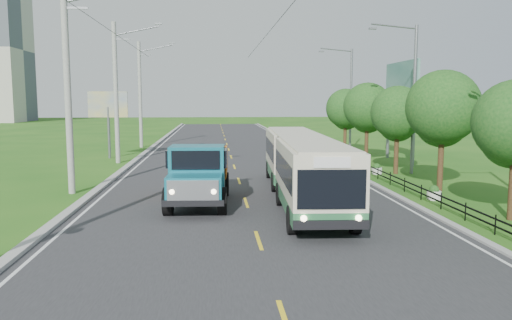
{
  "coord_description": "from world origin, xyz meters",
  "views": [
    {
      "loc": [
        -1.44,
        -15.61,
        4.51
      ],
      "look_at": [
        0.45,
        6.08,
        1.9
      ],
      "focal_mm": 35.0,
      "sensor_mm": 36.0,
      "label": 1
    }
  ],
  "objects": [
    {
      "name": "billboard_left",
      "position": [
        -9.5,
        24.0,
        3.87
      ],
      "size": [
        3.0,
        0.2,
        5.2
      ],
      "color": "slate",
      "rests_on": "ground"
    },
    {
      "name": "ground",
      "position": [
        0.0,
        0.0,
        0.0
      ],
      "size": [
        240.0,
        240.0,
        0.0
      ],
      "primitive_type": "plane",
      "color": "#205714",
      "rests_on": "ground"
    },
    {
      "name": "tree_third",
      "position": [
        9.86,
        8.14,
        3.99
      ],
      "size": [
        3.6,
        3.62,
        6.0
      ],
      "color": "#382314",
      "rests_on": "ground"
    },
    {
      "name": "planter_near",
      "position": [
        8.6,
        6.0,
        0.29
      ],
      "size": [
        0.64,
        0.64,
        0.67
      ],
      "color": "silver",
      "rests_on": "ground"
    },
    {
      "name": "edge_line_right",
      "position": [
        6.65,
        20.0,
        0.02
      ],
      "size": [
        0.12,
        120.0,
        0.0
      ],
      "primitive_type": "cube",
      "color": "silver",
      "rests_on": "road"
    },
    {
      "name": "tree_back",
      "position": [
        9.86,
        26.14,
        3.65
      ],
      "size": [
        3.3,
        3.36,
        5.5
      ],
      "color": "#382314",
      "rests_on": "ground"
    },
    {
      "name": "centre_dash",
      "position": [
        0.0,
        0.0,
        0.02
      ],
      "size": [
        0.12,
        2.2,
        0.0
      ],
      "primitive_type": "cube",
      "color": "yellow",
      "rests_on": "road"
    },
    {
      "name": "railing_right",
      "position": [
        8.0,
        14.0,
        0.3
      ],
      "size": [
        0.04,
        40.0,
        0.6
      ],
      "primitive_type": "cube",
      "color": "black",
      "rests_on": "ground"
    },
    {
      "name": "curb_left",
      "position": [
        -7.2,
        20.0,
        0.07
      ],
      "size": [
        0.4,
        120.0,
        0.15
      ],
      "primitive_type": "cube",
      "color": "#9E9E99",
      "rests_on": "ground"
    },
    {
      "name": "pole_near",
      "position": [
        -8.26,
        9.0,
        5.09
      ],
      "size": [
        3.51,
        0.32,
        10.0
      ],
      "color": "gray",
      "rests_on": "ground"
    },
    {
      "name": "planter_far",
      "position": [
        8.6,
        22.0,
        0.29
      ],
      "size": [
        0.64,
        0.64,
        0.67
      ],
      "color": "silver",
      "rests_on": "ground"
    },
    {
      "name": "pole_mid",
      "position": [
        -8.26,
        21.0,
        5.09
      ],
      "size": [
        3.51,
        0.32,
        10.0
      ],
      "color": "gray",
      "rests_on": "ground"
    },
    {
      "name": "bus",
      "position": [
        2.57,
        6.65,
        1.72
      ],
      "size": [
        3.13,
        14.9,
        2.86
      ],
      "rotation": [
        0.0,
        0.0,
        -0.05
      ],
      "color": "#27633A",
      "rests_on": "ground"
    },
    {
      "name": "pole_far",
      "position": [
        -8.26,
        33.0,
        5.09
      ],
      "size": [
        3.51,
        0.32,
        10.0
      ],
      "color": "gray",
      "rests_on": "ground"
    },
    {
      "name": "streetlight_far",
      "position": [
        10.64,
        28.0,
        4.9
      ],
      "size": [
        3.02,
        0.2,
        9.07
      ],
      "color": "slate",
      "rests_on": "ground"
    },
    {
      "name": "tree_fifth",
      "position": [
        9.86,
        20.14,
        3.85
      ],
      "size": [
        3.48,
        3.52,
        5.8
      ],
      "color": "#382314",
      "rests_on": "ground"
    },
    {
      "name": "streetlight_mid",
      "position": [
        10.64,
        14.0,
        4.9
      ],
      "size": [
        3.02,
        0.2,
        9.07
      ],
      "color": "slate",
      "rests_on": "ground"
    },
    {
      "name": "curb_right",
      "position": [
        7.15,
        20.0,
        0.05
      ],
      "size": [
        0.3,
        120.0,
        0.1
      ],
      "primitive_type": "cube",
      "color": "#9E9E99",
      "rests_on": "ground"
    },
    {
      "name": "edge_line_left",
      "position": [
        -6.65,
        20.0,
        0.02
      ],
      "size": [
        0.12,
        120.0,
        0.0
      ],
      "primitive_type": "cube",
      "color": "silver",
      "rests_on": "road"
    },
    {
      "name": "planter_mid",
      "position": [
        8.6,
        14.0,
        0.29
      ],
      "size": [
        0.64,
        0.64,
        0.67
      ],
      "color": "silver",
      "rests_on": "ground"
    },
    {
      "name": "tree_fourth",
      "position": [
        9.86,
        14.14,
        3.59
      ],
      "size": [
        3.24,
        3.31,
        5.4
      ],
      "color": "#382314",
      "rests_on": "ground"
    },
    {
      "name": "billboard_right",
      "position": [
        12.3,
        20.0,
        5.34
      ],
      "size": [
        0.24,
        6.0,
        7.3
      ],
      "color": "slate",
      "rests_on": "ground"
    },
    {
      "name": "road",
      "position": [
        0.0,
        20.0,
        0.01
      ],
      "size": [
        14.0,
        120.0,
        0.02
      ],
      "primitive_type": "cube",
      "color": "#28282B",
      "rests_on": "ground"
    },
    {
      "name": "dump_truck",
      "position": [
        -2.05,
        5.99,
        1.49
      ],
      "size": [
        2.74,
        6.4,
        2.64
      ],
      "rotation": [
        0.0,
        0.0,
        -0.05
      ],
      "color": "#136476",
      "rests_on": "ground"
    }
  ]
}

